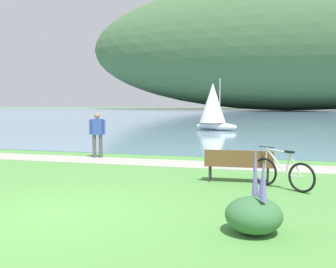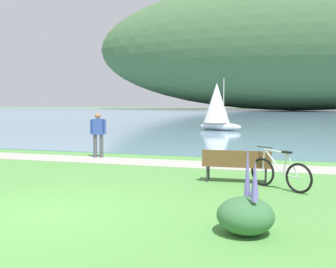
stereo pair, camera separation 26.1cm
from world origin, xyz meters
name	(u,v)px [view 2 (the right image)]	position (x,y,z in m)	size (l,w,h in m)	color
ground_plane	(49,214)	(0.00, 0.00, 0.00)	(200.00, 200.00, 0.00)	#518E42
bay_water	(247,116)	(0.00, 48.23, 0.02)	(180.00, 80.00, 0.04)	#6B8EA8
distant_hillside	(295,44)	(7.01, 77.26, 13.22)	(83.54, 28.00, 26.35)	#42663D
shoreline_path	(153,162)	(0.00, 6.48, 0.01)	(60.00, 1.50, 0.01)	#A39E93
park_bench_near_camera	(236,163)	(3.17, 3.92, 0.52)	(1.82, 0.57, 0.88)	brown
bicycle_leaning_near_bench	(280,173)	(4.29, 3.40, 0.40)	(1.48, 1.07, 1.01)	black
person_at_shoreline	(98,132)	(-2.37, 7.07, 0.98)	(0.59, 0.31, 1.71)	#4C4C51
echium_bush_beside_closest	(246,214)	(3.75, -0.12, 0.33)	(0.95, 0.95, 1.51)	#386B3D
sailboat_toward_hillside	(217,106)	(-0.02, 21.38, 1.77)	(3.24, 2.29, 3.67)	white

